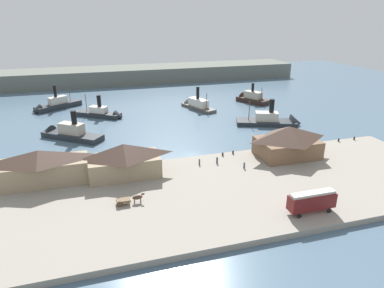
{
  "coord_description": "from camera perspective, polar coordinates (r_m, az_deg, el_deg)",
  "views": [
    {
      "loc": [
        -24.0,
        -81.4,
        35.76
      ],
      "look_at": [
        0.82,
        2.85,
        2.0
      ],
      "focal_mm": 31.89,
      "sensor_mm": 36.0,
      "label": 1
    }
  ],
  "objects": [
    {
      "name": "ferry_moored_east",
      "position": [
        129.63,
        -14.63,
        4.96
      ],
      "size": [
        17.51,
        13.97,
        9.46
      ],
      "color": "#23282D",
      "rests_on": "ground"
    },
    {
      "name": "mooring_post_west",
      "position": [
        90.14,
        6.88,
        -1.37
      ],
      "size": [
        0.44,
        0.44,
        0.9
      ],
      "primitive_type": "cylinder",
      "color": "black",
      "rests_on": "quay_promenade"
    },
    {
      "name": "horse_cart",
      "position": [
        67.84,
        -10.56,
        -9.09
      ],
      "size": [
        5.55,
        1.69,
        1.87
      ],
      "color": "brown",
      "rests_on": "quay_promenade"
    },
    {
      "name": "ferry_near_quay",
      "position": [
        146.45,
        -22.11,
        5.97
      ],
      "size": [
        19.22,
        15.38,
        10.73
      ],
      "color": "#23282D",
      "rests_on": "ground"
    },
    {
      "name": "ferry_outer_harbor",
      "position": [
        137.56,
        0.59,
        6.63
      ],
      "size": [
        10.76,
        18.6,
        10.48
      ],
      "color": "#514C47",
      "rests_on": "ground"
    },
    {
      "name": "ferry_shed_customs_shed",
      "position": [
        77.99,
        -11.28,
        -2.58
      ],
      "size": [
        16.0,
        8.5,
        7.61
      ],
      "color": "#998466",
      "rests_on": "quay_promenade"
    },
    {
      "name": "pedestrian_by_tram",
      "position": [
        84.06,
        4.21,
        -2.72
      ],
      "size": [
        0.43,
        0.43,
        1.75
      ],
      "color": "#33384C",
      "rests_on": "quay_promenade"
    },
    {
      "name": "street_tram",
      "position": [
        67.09,
        19.41,
        -8.91
      ],
      "size": [
        9.08,
        2.59,
        4.15
      ],
      "color": "maroon",
      "rests_on": "quay_promenade"
    },
    {
      "name": "ferry_approaching_west",
      "position": [
        111.07,
        -20.3,
        1.76
      ],
      "size": [
        19.97,
        17.01,
        10.52
      ],
      "color": "#23282D",
      "rests_on": "ground"
    },
    {
      "name": "ground_plane",
      "position": [
        92.09,
        0.01,
        -1.82
      ],
      "size": [
        320.0,
        320.0,
        0.0
      ],
      "primitive_type": "plane",
      "color": "slate"
    },
    {
      "name": "mooring_post_east",
      "position": [
        88.64,
        5.16,
        -1.7
      ],
      "size": [
        0.44,
        0.44,
        0.9
      ],
      "primitive_type": "cylinder",
      "color": "black",
      "rests_on": "quay_promenade"
    },
    {
      "name": "pedestrian_near_west_shed",
      "position": [
        82.2,
        8.73,
        -3.54
      ],
      "size": [
        0.4,
        0.4,
        1.61
      ],
      "color": "#33384C",
      "rests_on": "quay_promenade"
    },
    {
      "name": "pedestrian_at_waters_edge",
      "position": [
        83.18,
        1.25,
        -2.98
      ],
      "size": [
        0.39,
        0.39,
        1.59
      ],
      "color": "#3D4C42",
      "rests_on": "quay_promenade"
    },
    {
      "name": "ferry_departing_north",
      "position": [
        149.83,
        9.66,
        7.56
      ],
      "size": [
        12.01,
        16.04,
        9.93
      ],
      "color": "black",
      "rests_on": "ground"
    },
    {
      "name": "quay_promenade",
      "position": [
        73.08,
        4.94,
        -7.82
      ],
      "size": [
        110.0,
        36.0,
        1.2
      ],
      "primitive_type": "cube",
      "color": "gray",
      "rests_on": "ground"
    },
    {
      "name": "seawall_edge",
      "position": [
        88.73,
        0.67,
        -2.39
      ],
      "size": [
        110.0,
        0.8,
        1.0
      ],
      "primitive_type": "cube",
      "color": "slate",
      "rests_on": "ground"
    },
    {
      "name": "ferry_shed_west_terminal",
      "position": [
        80.24,
        -24.04,
        -3.44
      ],
      "size": [
        20.06,
        7.9,
        7.53
      ],
      "color": "#998466",
      "rests_on": "quay_promenade"
    },
    {
      "name": "ferry_shed_east_terminal",
      "position": [
        90.25,
        15.72,
        0.47
      ],
      "size": [
        15.23,
        10.77,
        8.03
      ],
      "color": "brown",
      "rests_on": "quay_promenade"
    },
    {
      "name": "mooring_post_center_west",
      "position": [
        106.82,
        23.33,
        0.62
      ],
      "size": [
        0.44,
        0.44,
        0.9
      ],
      "primitive_type": "cylinder",
      "color": "black",
      "rests_on": "quay_promenade"
    },
    {
      "name": "far_headland",
      "position": [
        195.5,
        -9.33,
        11.41
      ],
      "size": [
        180.0,
        24.0,
        8.0
      ],
      "primitive_type": "cube",
      "color": "#60665B",
      "rests_on": "ground"
    },
    {
      "name": "mooring_post_center_east",
      "position": [
        110.18,
        25.5,
        0.87
      ],
      "size": [
        0.44,
        0.44,
        0.9
      ],
      "primitive_type": "cylinder",
      "color": "black",
      "rests_on": "quay_promenade"
    },
    {
      "name": "ferry_approaching_east",
      "position": [
        120.2,
        13.8,
        3.76
      ],
      "size": [
        22.63,
        13.95,
        11.24
      ],
      "color": "#23282D",
      "rests_on": "ground"
    }
  ]
}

